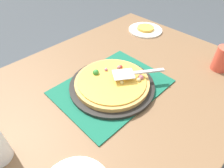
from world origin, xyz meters
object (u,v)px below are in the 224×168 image
pizza_pan (112,85)px  plate_near_left (145,30)px  cup_far (223,59)px  pizza_server (134,73)px  pizza (112,82)px  served_slice_left (146,28)px

pizza_pan → plate_near_left: pizza_pan is taller
cup_far → pizza_server: size_ratio=0.56×
pizza → pizza_server: (0.08, -0.06, 0.04)m
plate_near_left → served_slice_left: served_slice_left is taller
pizza → plate_near_left: 0.60m
cup_far → served_slice_left: bearing=82.7°
pizza_pan → served_slice_left: (0.55, 0.24, 0.01)m
served_slice_left → plate_near_left: bearing=0.0°
pizza → pizza_server: bearing=-35.0°
cup_far → pizza_pan: bearing=149.8°
plate_near_left → cup_far: bearing=-97.3°
served_slice_left → pizza_server: bearing=-147.8°
pizza → served_slice_left: 0.60m
cup_far → pizza_server: (-0.40, 0.22, 0.01)m
cup_far → pizza_server: cup_far is taller
pizza → served_slice_left: size_ratio=3.00×
pizza_server → pizza_pan: bearing=145.5°
served_slice_left → pizza_server: size_ratio=0.51×
pizza → plate_near_left: size_ratio=1.50×
plate_near_left → pizza: bearing=-156.5°
plate_near_left → served_slice_left: (0.00, 0.00, 0.01)m
pizza_pan → plate_near_left: bearing=23.5°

